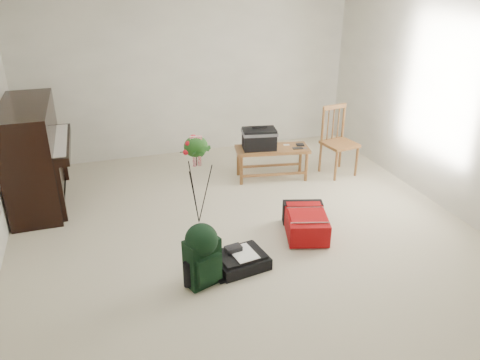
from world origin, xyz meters
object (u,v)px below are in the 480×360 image
object	(u,v)px
piano	(35,157)
red_suitcase	(304,221)
dining_chair	(339,142)
green_backpack	(202,252)
bench	(264,142)
black_duffel	(240,260)
flower_stand	(197,181)

from	to	relation	value
piano	red_suitcase	size ratio (longest dim) A/B	2.03
dining_chair	green_backpack	bearing A→B (deg)	-151.06
bench	green_backpack	bearing A→B (deg)	-113.74
green_backpack	red_suitcase	bearing A→B (deg)	2.83
black_duffel	green_backpack	size ratio (longest dim) A/B	0.89
dining_chair	black_duffel	size ratio (longest dim) A/B	1.74
dining_chair	red_suitcase	world-z (taller)	dining_chair
red_suitcase	green_backpack	distance (m)	1.40
bench	green_backpack	xyz separation A→B (m)	(-1.35, -2.02, -0.20)
dining_chair	flower_stand	size ratio (longest dim) A/B	0.89
red_suitcase	piano	bearing A→B (deg)	164.99
green_backpack	flower_stand	distance (m)	1.17
bench	dining_chair	distance (m)	1.08
bench	piano	bearing A→B (deg)	-174.44
dining_chair	green_backpack	xyz separation A→B (m)	(-2.42, -1.91, -0.13)
bench	flower_stand	bearing A→B (deg)	-131.56
piano	green_backpack	distance (m)	2.72
piano	black_duffel	xyz separation A→B (m)	(1.94, -2.09, -0.52)
dining_chair	green_backpack	world-z (taller)	dining_chair
piano	bench	size ratio (longest dim) A/B	1.43
dining_chair	flower_stand	bearing A→B (deg)	-169.75
piano	red_suitcase	distance (m)	3.31
dining_chair	red_suitcase	size ratio (longest dim) A/B	1.30
flower_stand	green_backpack	bearing A→B (deg)	-91.00
piano	flower_stand	distance (m)	2.08
green_backpack	flower_stand	size ratio (longest dim) A/B	0.57
black_duffel	green_backpack	distance (m)	0.51
red_suitcase	black_duffel	xyz separation A→B (m)	(-0.86, -0.40, -0.07)
red_suitcase	green_backpack	size ratio (longest dim) A/B	1.19
piano	green_backpack	bearing A→B (deg)	-55.72
green_backpack	bench	bearing A→B (deg)	35.93
bench	dining_chair	bearing A→B (deg)	4.04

